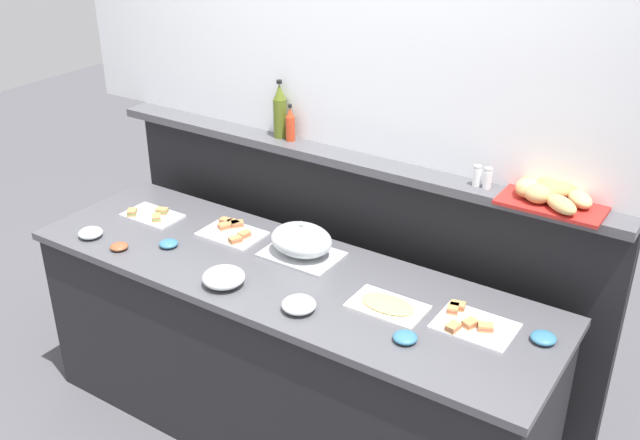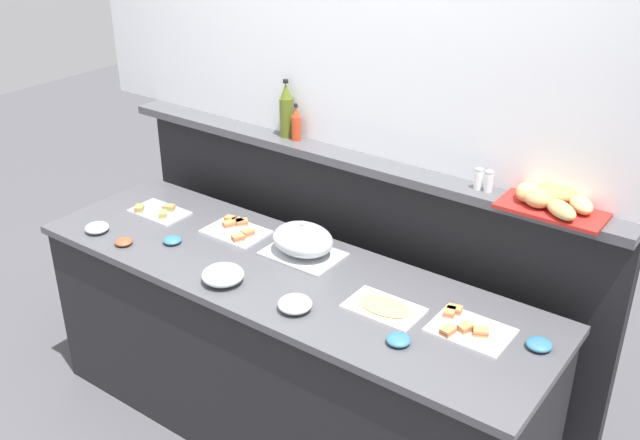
% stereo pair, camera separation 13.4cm
% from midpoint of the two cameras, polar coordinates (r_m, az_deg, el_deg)
% --- Properties ---
extents(ground_plane, '(12.00, 12.00, 0.00)m').
position_cam_midpoint_polar(ground_plane, '(4.06, 1.51, -11.14)').
color(ground_plane, '#4C4C51').
extents(buffet_counter, '(2.39, 0.72, 0.88)m').
position_cam_midpoint_polar(buffet_counter, '(3.40, -3.85, -10.41)').
color(buffet_counter, black).
rests_on(buffet_counter, ground_plane).
extents(back_ledge_unit, '(2.57, 0.22, 1.27)m').
position_cam_midpoint_polar(back_ledge_unit, '(3.64, 1.11, -3.33)').
color(back_ledge_unit, black).
rests_on(back_ledge_unit, ground_plane).
extents(sandwich_platter_rear, '(0.29, 0.21, 0.04)m').
position_cam_midpoint_polar(sandwich_platter_rear, '(3.47, -7.88, -0.91)').
color(sandwich_platter_rear, white).
rests_on(sandwich_platter_rear, buffet_counter).
extents(sandwich_platter_side, '(0.28, 0.17, 0.04)m').
position_cam_midpoint_polar(sandwich_platter_side, '(3.71, -13.89, 0.36)').
color(sandwich_platter_side, silver).
rests_on(sandwich_platter_side, buffet_counter).
extents(sandwich_platter_front, '(0.30, 0.21, 0.04)m').
position_cam_midpoint_polar(sandwich_platter_front, '(2.84, 10.31, -7.92)').
color(sandwich_platter_front, white).
rests_on(sandwich_platter_front, buffet_counter).
extents(cold_cuts_platter, '(0.30, 0.19, 0.02)m').
position_cam_midpoint_polar(cold_cuts_platter, '(2.91, 3.90, -6.66)').
color(cold_cuts_platter, white).
rests_on(cold_cuts_platter, buffet_counter).
extents(serving_cloche, '(0.34, 0.24, 0.17)m').
position_cam_midpoint_polar(serving_cloche, '(3.23, -2.63, -1.68)').
color(serving_cloche, '#B7BABF').
rests_on(serving_cloche, buffet_counter).
extents(glass_bowl_large, '(0.11, 0.11, 0.04)m').
position_cam_midpoint_polar(glass_bowl_large, '(3.59, -18.36, -0.99)').
color(glass_bowl_large, silver).
rests_on(glass_bowl_large, buffet_counter).
extents(glass_bowl_medium, '(0.18, 0.18, 0.07)m').
position_cam_midpoint_polar(glass_bowl_medium, '(3.07, -8.71, -4.47)').
color(glass_bowl_medium, silver).
rests_on(glass_bowl_medium, buffet_counter).
extents(glass_bowl_small, '(0.14, 0.14, 0.05)m').
position_cam_midpoint_polar(glass_bowl_small, '(2.88, -2.99, -6.62)').
color(glass_bowl_small, silver).
rests_on(glass_bowl_small, buffet_counter).
extents(condiment_bowl_cream, '(0.09, 0.09, 0.03)m').
position_cam_midpoint_polar(condiment_bowl_cream, '(3.41, -12.75, -1.81)').
color(condiment_bowl_cream, teal).
rests_on(condiment_bowl_cream, buffet_counter).
extents(condiment_bowl_red, '(0.09, 0.09, 0.03)m').
position_cam_midpoint_polar(condiment_bowl_red, '(2.73, 5.20, -9.05)').
color(condiment_bowl_red, teal).
rests_on(condiment_bowl_red, buffet_counter).
extents(condiment_bowl_teal, '(0.08, 0.08, 0.03)m').
position_cam_midpoint_polar(condiment_bowl_teal, '(3.44, -16.37, -1.99)').
color(condiment_bowl_teal, brown).
rests_on(condiment_bowl_teal, buffet_counter).
extents(condiment_bowl_dark, '(0.09, 0.09, 0.03)m').
position_cam_midpoint_polar(condiment_bowl_dark, '(2.82, 15.60, -8.79)').
color(condiment_bowl_dark, teal).
rests_on(condiment_bowl_dark, buffet_counter).
extents(hot_sauce_bottle, '(0.04, 0.04, 0.18)m').
position_cam_midpoint_polar(hot_sauce_bottle, '(3.45, -3.43, 7.35)').
color(hot_sauce_bottle, red).
rests_on(hot_sauce_bottle, back_ledge_unit).
extents(olive_oil_bottle, '(0.06, 0.06, 0.28)m').
position_cam_midpoint_polar(olive_oil_bottle, '(3.49, -4.23, 8.34)').
color(olive_oil_bottle, '#56661E').
rests_on(olive_oil_bottle, back_ledge_unit).
extents(salt_shaker, '(0.03, 0.03, 0.09)m').
position_cam_midpoint_polar(salt_shaker, '(3.03, 10.83, 3.37)').
color(salt_shaker, white).
rests_on(salt_shaker, back_ledge_unit).
extents(pepper_shaker, '(0.03, 0.03, 0.09)m').
position_cam_midpoint_polar(pepper_shaker, '(3.01, 11.59, 3.18)').
color(pepper_shaker, white).
rests_on(pepper_shaker, back_ledge_unit).
extents(bread_basket, '(0.40, 0.33, 0.08)m').
position_cam_midpoint_polar(bread_basket, '(2.95, 16.01, 2.06)').
color(bread_basket, '#B2231E').
rests_on(bread_basket, back_ledge_unit).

